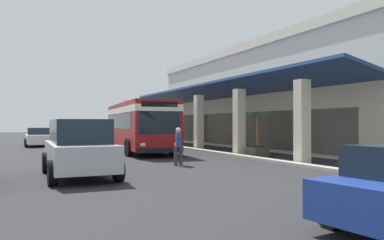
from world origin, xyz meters
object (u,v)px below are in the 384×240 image
parked_suv_silver (79,147)px  transit_bus (138,123)px  pedestrian (178,144)px  parked_sedan_white (38,137)px  potted_palm (258,145)px

parked_suv_silver → transit_bus: bearing=153.2°
pedestrian → parked_sedan_white: bearing=-164.9°
parked_suv_silver → parked_sedan_white: bearing=-179.2°
transit_bus → pedestrian: size_ratio=6.91×
pedestrian → potted_palm: bearing=112.4°
transit_bus → potted_palm: bearing=37.5°
transit_bus → pedestrian: transit_bus is taller
transit_bus → parked_sedan_white: size_ratio=2.59×
transit_bus → parked_sedan_white: 10.42m
parked_suv_silver → pedestrian: 4.81m
parked_suv_silver → potted_palm: (-4.18, 10.26, -0.41)m
pedestrian → parked_suv_silver: bearing=-68.1°
potted_palm → transit_bus: bearing=-142.5°
transit_bus → parked_suv_silver: 11.88m
parked_sedan_white → pedestrian: size_ratio=2.67×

